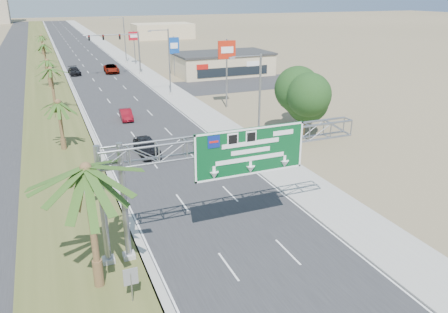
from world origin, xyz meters
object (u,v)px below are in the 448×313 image
at_px(pole_sign_blue, 174,47).
at_px(palm_near, 86,169).
at_px(pole_sign_red_near, 227,54).
at_px(signal_mast, 128,50).
at_px(pole_sign_red_far, 134,38).
at_px(car_mid_lane, 126,115).
at_px(sign_gantry, 224,152).
at_px(car_left_lane, 147,146).
at_px(car_far, 74,71).
at_px(store_building, 223,64).
at_px(car_right_lane, 111,69).

bearing_deg(pole_sign_blue, palm_near, -110.24).
relative_size(palm_near, pole_sign_red_near, 0.90).
distance_m(signal_mast, pole_sign_red_far, 13.96).
height_order(signal_mast, pole_sign_red_near, pole_sign_red_near).
height_order(palm_near, car_mid_lane, palm_near).
xyz_separation_m(palm_near, signal_mast, (14.37, 63.97, -2.08)).
relative_size(sign_gantry, pole_sign_red_near, 1.81).
xyz_separation_m(pole_sign_red_near, pole_sign_blue, (0.37, 26.35, -1.90)).
height_order(car_left_lane, car_far, car_left_lane).
distance_m(sign_gantry, signal_mast, 62.37).
distance_m(palm_near, signal_mast, 65.60).
xyz_separation_m(car_left_lane, pole_sign_red_near, (14.63, 14.36, 6.48)).
xyz_separation_m(sign_gantry, pole_sign_red_near, (13.69, 31.92, 1.26)).
bearing_deg(signal_mast, pole_sign_red_near, -76.09).
bearing_deg(store_building, signal_mast, 160.46).
bearing_deg(sign_gantry, signal_mast, 84.26).
xyz_separation_m(sign_gantry, car_far, (-3.64, 66.89, -5.34)).
xyz_separation_m(palm_near, pole_sign_red_near, (21.83, 33.85, 0.38)).
height_order(sign_gantry, pole_sign_red_near, pole_sign_red_near).
bearing_deg(pole_sign_red_near, store_building, 68.79).
xyz_separation_m(sign_gantry, car_right_lane, (3.37, 66.46, -5.25)).
xyz_separation_m(pole_sign_red_near, pole_sign_red_far, (-3.63, 43.53, -1.66)).
relative_size(signal_mast, pole_sign_red_near, 1.11).
height_order(store_building, pole_sign_red_far, pole_sign_red_far).
bearing_deg(car_left_lane, pole_sign_red_near, 42.69).
relative_size(store_building, pole_sign_blue, 2.44).
xyz_separation_m(car_right_lane, car_far, (-7.01, 0.43, -0.09)).
relative_size(sign_gantry, store_building, 0.93).
relative_size(palm_near, car_far, 1.68).
distance_m(palm_near, store_building, 66.04).
height_order(store_building, car_right_lane, store_building).
bearing_deg(sign_gantry, palm_near, -166.68).
xyz_separation_m(signal_mast, store_building, (16.83, -5.97, -2.85)).
distance_m(car_right_lane, pole_sign_red_near, 36.62).
bearing_deg(pole_sign_blue, pole_sign_red_near, -90.80).
bearing_deg(pole_sign_blue, car_left_lane, -110.23).
relative_size(store_building, car_mid_lane, 4.51).
distance_m(car_left_lane, car_right_lane, 49.08).
xyz_separation_m(sign_gantry, pole_sign_red_far, (10.06, 75.45, -0.41)).
distance_m(sign_gantry, car_far, 67.20).
bearing_deg(car_mid_lane, sign_gantry, -85.79).
bearing_deg(palm_near, car_left_lane, 69.73).
relative_size(pole_sign_red_near, pole_sign_blue, 1.25).
bearing_deg(car_mid_lane, signal_mast, 81.28).
height_order(palm_near, store_building, palm_near).
bearing_deg(palm_near, signal_mast, 77.34).
xyz_separation_m(car_mid_lane, car_right_lane, (3.81, 35.49, 0.15)).
distance_m(store_building, car_right_lane, 22.29).
bearing_deg(pole_sign_red_near, palm_near, -122.82).
relative_size(sign_gantry, pole_sign_red_far, 2.32).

